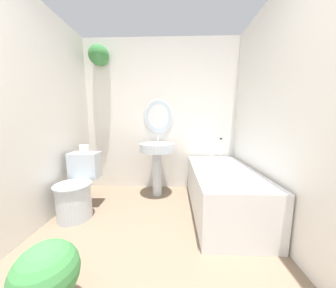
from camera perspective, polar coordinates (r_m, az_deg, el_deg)
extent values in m
cube|color=silver|center=(2.79, -2.46, 9.31)|extent=(2.53, 0.06, 2.40)
ellipsoid|color=silver|center=(2.75, -3.28, 9.23)|extent=(0.47, 0.02, 0.56)
ellipsoid|color=silver|center=(2.74, -3.29, 9.23)|extent=(0.43, 0.01, 0.52)
cylinder|color=#9E6042|center=(3.08, -22.46, 27.27)|extent=(0.14, 0.14, 0.08)
sphere|color=#3D8442|center=(3.05, -22.39, 26.08)|extent=(0.30, 0.30, 0.30)
cube|color=silver|center=(2.07, -42.86, 7.56)|extent=(0.06, 2.67, 2.40)
cube|color=silver|center=(1.79, 36.97, 8.33)|extent=(0.06, 2.67, 2.40)
cylinder|color=silver|center=(2.34, -29.16, -16.80)|extent=(0.37, 0.37, 0.39)
cylinder|color=#A0A9B1|center=(2.27, -29.53, -12.00)|extent=(0.40, 0.40, 0.02)
cube|color=silver|center=(2.47, -26.21, -6.43)|extent=(0.36, 0.21, 0.33)
cylinder|color=silver|center=(2.60, -3.69, -9.90)|extent=(0.14, 0.14, 0.68)
cylinder|color=silver|center=(2.50, -3.78, -1.18)|extent=(0.51, 0.51, 0.12)
cylinder|color=silver|center=(2.63, -3.49, 1.69)|extent=(0.02, 0.02, 0.10)
cube|color=silver|center=(2.26, 17.95, -14.80)|extent=(0.72, 1.40, 0.55)
cube|color=silver|center=(2.18, 18.25, -8.57)|extent=(0.62, 1.30, 0.04)
cylinder|color=silver|center=(2.73, 14.80, -3.79)|extent=(0.04, 0.04, 0.08)
cylinder|color=white|center=(2.68, 17.39, -0.86)|extent=(0.07, 0.07, 0.22)
cylinder|color=black|center=(2.67, 17.50, 1.72)|extent=(0.04, 0.04, 0.02)
sphere|color=#3D8442|center=(1.36, -35.92, -31.96)|extent=(0.34, 0.34, 0.34)
cylinder|color=white|center=(2.42, -26.54, -1.45)|extent=(0.11, 0.11, 0.10)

